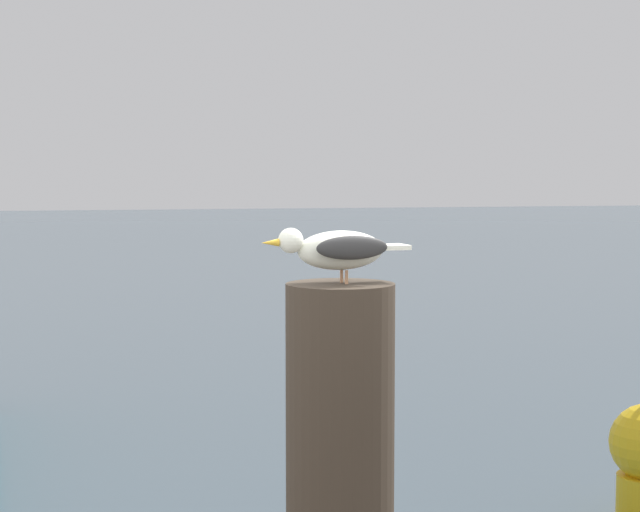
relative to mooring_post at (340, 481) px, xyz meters
name	(u,v)px	position (x,y,z in m)	size (l,w,h in m)	color
mooring_post	(340,481)	(0.00, 0.00, 0.00)	(0.28, 0.28, 1.03)	#382D23
seagull	(338,248)	(-0.01, 0.00, 0.60)	(0.39, 0.17, 0.14)	tan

